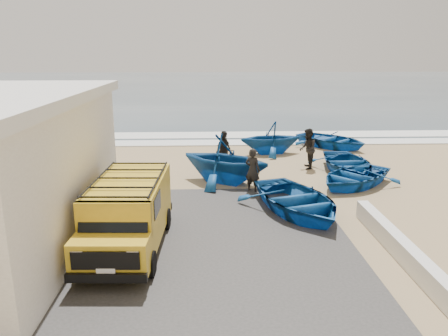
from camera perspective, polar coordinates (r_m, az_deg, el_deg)
name	(u,v)px	position (r m, az deg, el deg)	size (l,w,h in m)	color
ground	(211,218)	(14.45, -1.70, -6.59)	(160.00, 160.00, 0.00)	tan
slab	(141,245)	(12.74, -10.77, -9.82)	(12.00, 10.00, 0.05)	#423F3C
ocean	(207,86)	(69.63, -2.19, 10.70)	(180.00, 88.00, 0.01)	#385166
surf_line	(209,143)	(25.97, -1.98, 3.30)	(180.00, 1.60, 0.06)	white
surf_wash	(209,135)	(28.43, -2.01, 4.31)	(180.00, 2.20, 0.04)	white
parapet	(400,248)	(12.66, 22.06, -9.65)	(0.35, 6.00, 0.55)	silver
van	(128,212)	(12.27, -12.39, -5.60)	(2.04, 4.73, 2.00)	gold
boat_near_left	(297,200)	(14.95, 9.48, -4.15)	(3.19, 4.46, 0.92)	#135299
boat_near_right	(354,176)	(18.45, 16.56, -1.04)	(2.80, 3.92, 0.81)	#135299
boat_mid_left	(225,159)	(18.00, 0.08, 1.22)	(3.34, 3.87, 2.04)	#135299
boat_mid_right	(347,163)	(20.39, 15.76, 0.59)	(2.94, 4.12, 0.85)	#135299
boat_far_left	(271,138)	(23.35, 6.10, 3.96)	(2.81, 3.26, 1.72)	#135299
boat_far_right	(331,140)	(25.55, 13.83, 3.60)	(3.00, 4.20, 0.87)	#135299
fisherman_front	(253,170)	(16.85, 3.76, -0.32)	(0.63, 0.42, 1.74)	black
fisherman_middle	(308,149)	(20.55, 10.86, 2.47)	(0.91, 0.71, 1.88)	black
fisherman_back	(224,151)	(19.83, -0.06, 2.24)	(1.08, 0.45, 1.84)	black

